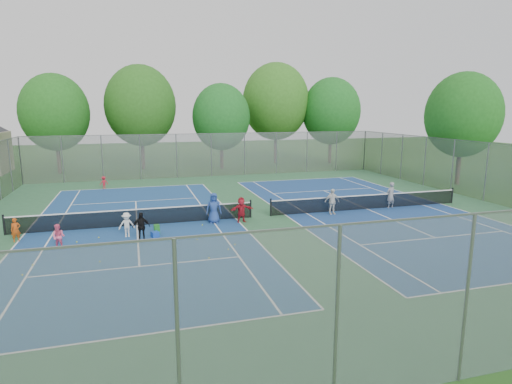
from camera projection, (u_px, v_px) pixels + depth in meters
ground at (261, 217)px, 25.04m from camera, size 120.00×120.00×0.00m
court_pad at (261, 217)px, 25.04m from camera, size 32.00×32.00×0.01m
court_left at (137, 225)px, 23.13m from camera, size 10.97×23.77×0.01m
court_right at (367, 209)px, 26.94m from camera, size 10.97×23.77×0.01m
net_left at (137, 218)px, 23.05m from camera, size 12.87×0.10×0.91m
net_right at (367, 202)px, 26.86m from camera, size 12.87×0.10×0.91m
fence_north at (211, 155)px, 39.75m from camera, size 32.00×0.10×4.00m
fence_south at (466, 300)px, 9.57m from camera, size 32.00×0.10×4.00m
fence_east at (486, 172)px, 29.02m from camera, size 0.10×32.00×4.00m
tree_nw at (55, 112)px, 40.85m from camera, size 6.40×6.40×9.58m
tree_nl at (141, 106)px, 43.85m from camera, size 7.20×7.20×10.69m
tree_nc at (221, 117)px, 44.36m from camera, size 6.00×6.00×8.85m
tree_nr at (276, 102)px, 48.78m from camera, size 7.60×7.60×11.42m
tree_ne at (331, 111)px, 48.73m from camera, size 6.60×6.60×9.77m
tree_side_e at (463, 115)px, 34.78m from camera, size 6.00×6.00×9.20m
ball_crate at (155, 234)px, 21.02m from camera, size 0.44×0.44×0.29m
ball_hopper at (157, 230)px, 21.46m from camera, size 0.30×0.30×0.51m
student_a at (16, 230)px, 20.23m from camera, size 0.49×0.40×1.16m
student_b at (59, 237)px, 19.14m from camera, size 0.67×0.59×1.17m
student_c at (127, 225)px, 21.00m from camera, size 0.81×0.49×1.23m
student_d at (141, 227)px, 20.35m from camera, size 0.85×0.42×1.40m
student_e at (214, 208)px, 23.53m from camera, size 0.90×0.65×1.70m
student_f at (241, 210)px, 23.73m from camera, size 1.35×0.52×1.42m
child_far_baseline at (104, 183)px, 33.69m from camera, size 0.74×0.55×1.01m
instructor at (391, 195)px, 27.11m from camera, size 0.69×0.53×1.68m
teen_court_b at (332, 202)px, 25.52m from camera, size 0.92×0.39×1.56m
tennis_ball_0 at (202, 225)px, 23.09m from camera, size 0.07×0.07×0.07m
tennis_ball_1 at (33, 265)px, 17.18m from camera, size 0.07×0.07×0.07m
tennis_ball_2 at (147, 240)px, 20.50m from camera, size 0.07×0.07×0.07m
tennis_ball_3 at (235, 245)px, 19.76m from camera, size 0.07×0.07×0.07m
tennis_ball_4 at (197, 240)px, 20.55m from camera, size 0.07×0.07×0.07m
tennis_ball_5 at (228, 250)px, 19.08m from camera, size 0.07×0.07×0.07m
tennis_ball_6 at (209, 258)px, 18.00m from camera, size 0.07×0.07×0.07m
tennis_ball_7 at (156, 230)px, 22.24m from camera, size 0.07×0.07×0.07m
tennis_ball_8 at (22, 275)px, 16.15m from camera, size 0.07×0.07×0.07m
tennis_ball_9 at (100, 262)px, 17.55m from camera, size 0.07×0.07×0.07m
tennis_ball_10 at (77, 242)px, 20.15m from camera, size 0.07×0.07×0.07m
tennis_ball_11 at (99, 238)px, 20.84m from camera, size 0.07×0.07×0.07m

